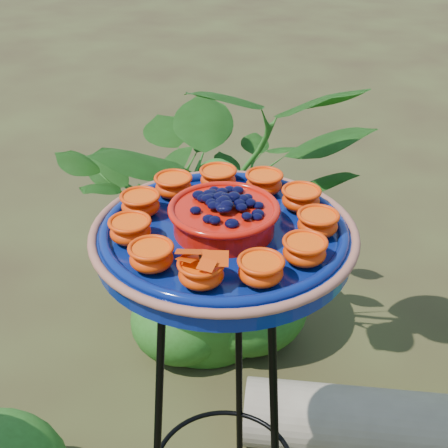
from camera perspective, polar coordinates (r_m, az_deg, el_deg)
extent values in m
torus|color=black|center=(1.07, -0.01, -2.87)|extent=(0.29, 0.29, 0.02)
cylinder|color=black|center=(1.44, 1.39, -13.89)|extent=(0.03, 0.08, 0.84)
cylinder|color=black|center=(1.33, -6.09, -19.05)|extent=(0.07, 0.07, 0.84)
cylinder|color=navy|center=(1.05, -0.01, -1.48)|extent=(0.50, 0.50, 0.04)
torus|color=#945043|center=(1.04, -0.01, -0.69)|extent=(0.45, 0.45, 0.02)
torus|color=navy|center=(1.04, -0.01, -0.51)|extent=(0.42, 0.42, 0.02)
cylinder|color=#C01207|center=(1.03, -0.01, 0.40)|extent=(0.20, 0.20, 0.04)
torus|color=#C01207|center=(1.02, -0.01, 1.42)|extent=(0.19, 0.19, 0.01)
ellipsoid|color=black|center=(1.02, -0.01, 1.70)|extent=(0.15, 0.15, 0.03)
ellipsoid|color=#EC3202|center=(1.04, 8.54, -0.12)|extent=(0.07, 0.07, 0.03)
cylinder|color=#FB5505|center=(1.03, 8.62, 0.68)|extent=(0.06, 0.06, 0.01)
ellipsoid|color=#EC3202|center=(1.11, 7.04, 2.14)|extent=(0.07, 0.07, 0.03)
cylinder|color=#FB5505|center=(1.10, 7.10, 2.91)|extent=(0.06, 0.06, 0.01)
ellipsoid|color=#EC3202|center=(1.15, 3.69, 3.62)|extent=(0.07, 0.07, 0.03)
cylinder|color=#FB5505|center=(1.15, 3.71, 4.36)|extent=(0.06, 0.06, 0.01)
ellipsoid|color=#EC3202|center=(1.17, -0.53, 4.04)|extent=(0.07, 0.07, 0.03)
cylinder|color=#FB5505|center=(1.16, -0.54, 4.78)|extent=(0.06, 0.06, 0.01)
ellipsoid|color=#EC3202|center=(1.15, -4.64, 3.35)|extent=(0.07, 0.07, 0.03)
cylinder|color=#FB5505|center=(1.14, -4.67, 4.10)|extent=(0.06, 0.06, 0.01)
ellipsoid|color=#EC3202|center=(1.09, -7.63, 1.64)|extent=(0.07, 0.07, 0.03)
cylinder|color=#FB5505|center=(1.08, -7.69, 2.42)|extent=(0.06, 0.06, 0.01)
ellipsoid|color=#EC3202|center=(1.02, -8.54, -0.74)|extent=(0.07, 0.07, 0.03)
cylinder|color=#FB5505|center=(1.01, -8.61, 0.07)|extent=(0.06, 0.06, 0.01)
ellipsoid|color=#EC3202|center=(0.95, -6.64, -3.16)|extent=(0.07, 0.07, 0.03)
cylinder|color=#FB5505|center=(0.94, -6.70, -2.31)|extent=(0.06, 0.06, 0.01)
ellipsoid|color=#EC3202|center=(0.91, -2.10, -4.66)|extent=(0.07, 0.07, 0.03)
cylinder|color=#FB5505|center=(0.90, -2.12, -3.79)|extent=(0.06, 0.06, 0.01)
ellipsoid|color=#EC3202|center=(0.91, 3.37, -4.43)|extent=(0.07, 0.07, 0.03)
cylinder|color=#FB5505|center=(0.90, 3.40, -3.56)|extent=(0.06, 0.06, 0.01)
ellipsoid|color=#EC3202|center=(0.96, 7.37, -2.62)|extent=(0.07, 0.07, 0.03)
cylinder|color=#FB5505|center=(0.95, 7.43, -1.78)|extent=(0.06, 0.06, 0.01)
cylinder|color=black|center=(0.89, -2.13, -3.28)|extent=(0.02, 0.03, 0.00)
cube|color=#E23B04|center=(0.90, -3.23, -2.53)|extent=(0.05, 0.04, 0.01)
cube|color=#E23B04|center=(0.88, -0.81, -3.17)|extent=(0.05, 0.04, 0.01)
cylinder|color=gray|center=(1.83, 11.32, -17.22)|extent=(0.60, 0.36, 0.19)
imported|color=#235316|center=(1.95, -0.64, 1.72)|extent=(1.13, 1.08, 0.98)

